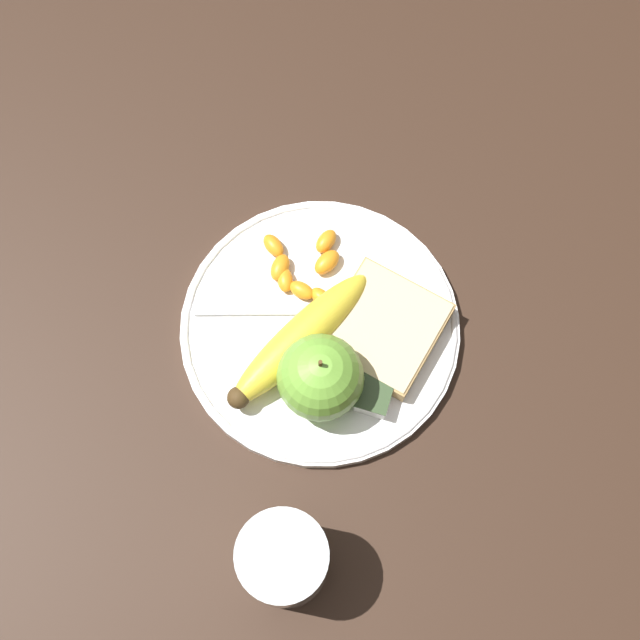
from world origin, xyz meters
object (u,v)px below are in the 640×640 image
object	(u,v)px
jam_packet	(374,395)
plate	(320,328)
fork	(312,310)
juice_glass	(284,560)
banana	(299,340)
bread_slice	(384,328)
apple	(320,377)

from	to	relation	value
jam_packet	plate	bearing A→B (deg)	-127.01
plate	fork	bearing A→B (deg)	-137.29
juice_glass	jam_packet	size ratio (longest dim) A/B	2.47
banana	bread_slice	xyz separation A→B (m)	(-0.04, 0.07, -0.01)
plate	banana	xyz separation A→B (m)	(0.02, -0.01, 0.02)
banana	fork	size ratio (longest dim) A/B	0.92
banana	bread_slice	world-z (taller)	banana
bread_slice	jam_packet	bearing A→B (deg)	8.68
plate	jam_packet	world-z (taller)	jam_packet
apple	bread_slice	bearing A→B (deg)	150.75
bread_slice	jam_packet	size ratio (longest dim) A/B	3.31
juice_glass	fork	bearing A→B (deg)	-168.11
plate	banana	distance (m)	0.04
jam_packet	bread_slice	bearing A→B (deg)	-171.32
fork	jam_packet	world-z (taller)	jam_packet
bread_slice	apple	bearing A→B (deg)	-29.25
juice_glass	fork	distance (m)	0.24
fork	juice_glass	bearing A→B (deg)	-95.68
juice_glass	apple	world-z (taller)	apple
plate	juice_glass	world-z (taller)	juice_glass
apple	jam_packet	distance (m)	0.06
banana	fork	distance (m)	0.04
banana	bread_slice	distance (m)	0.08
juice_glass	apple	bearing A→B (deg)	-173.71
bread_slice	fork	distance (m)	0.07
apple	fork	xyz separation A→B (m)	(-0.07, -0.03, -0.04)
juice_glass	banana	xyz separation A→B (m)	(-0.20, -0.05, -0.01)
plate	fork	xyz separation A→B (m)	(-0.01, -0.01, 0.01)
juice_glass	apple	xyz separation A→B (m)	(-0.16, -0.02, 0.01)
bread_slice	juice_glass	bearing A→B (deg)	-5.60
plate	apple	size ratio (longest dim) A/B	3.06
banana	jam_packet	world-z (taller)	banana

